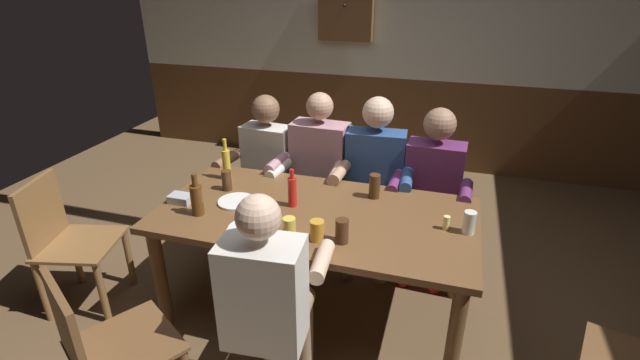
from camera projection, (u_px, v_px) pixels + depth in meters
ground_plane at (319, 301)px, 3.07m from camera, size 7.15×7.15×0.00m
back_wall_wainscot at (387, 120)px, 5.12m from camera, size 5.96×0.12×0.97m
dining_table at (316, 225)px, 2.74m from camera, size 1.87×0.95×0.72m
person_0 at (263, 167)px, 3.50m from camera, size 0.55×0.55×1.19m
person_1 at (317, 169)px, 3.39m from camera, size 0.57×0.53×1.24m
person_2 at (373, 176)px, 3.27m from camera, size 0.57×0.54×1.24m
person_3 at (432, 186)px, 3.17m from camera, size 0.54×0.52×1.20m
person_4 at (269, 294)px, 2.11m from camera, size 0.53×0.55×1.21m
chair_empty_near_right at (106, 350)px, 2.05m from camera, size 0.60×0.60×0.88m
chair_empty_far_end at (67, 240)px, 2.88m from camera, size 0.53×0.53×0.88m
table_candle at (446, 223)px, 2.51m from camera, size 0.04×0.04×0.08m
condiment_caddy at (181, 199)px, 2.80m from camera, size 0.14×0.10×0.05m
plate_0 at (248, 228)px, 2.52m from camera, size 0.23×0.23×0.01m
plate_1 at (237, 202)px, 2.81m from camera, size 0.23×0.23×0.01m
bottle_0 at (197, 199)px, 2.64m from camera, size 0.07×0.07×0.26m
bottle_1 at (292, 191)px, 2.73m from camera, size 0.05×0.05×0.24m
bottle_2 at (226, 163)px, 3.08m from camera, size 0.05×0.05×0.29m
pint_glass_0 at (375, 186)px, 2.84m from camera, size 0.07×0.07×0.16m
pint_glass_1 at (469, 222)px, 2.46m from camera, size 0.07×0.07×0.13m
pint_glass_2 at (317, 231)px, 2.40m from camera, size 0.08×0.08×0.11m
pint_glass_3 at (227, 180)px, 2.95m from camera, size 0.06×0.06×0.13m
pint_glass_4 at (289, 228)px, 2.42m from camera, size 0.07×0.07×0.12m
pint_glass_5 at (342, 231)px, 2.38m from camera, size 0.07×0.07×0.13m
wall_dart_cabinet at (346, 5)px, 4.62m from camera, size 0.56×0.15×0.70m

